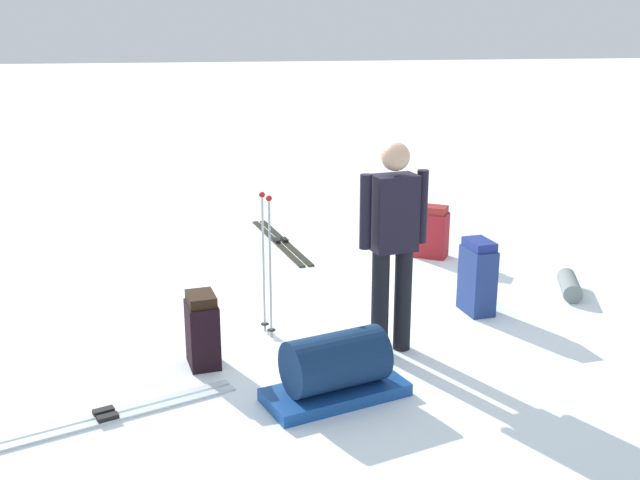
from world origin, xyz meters
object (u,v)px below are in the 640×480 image
at_px(ski_pair_far, 280,242).
at_px(backpack_small_spare, 477,277).
at_px(ski_pair_near, 106,417).
at_px(backpack_bright, 431,232).
at_px(skier_standing, 393,237).
at_px(gear_sled, 336,369).
at_px(backpack_large_dark, 202,330).
at_px(sleeping_mat_rolled, 569,285).
at_px(ski_poles_planted_near, 267,257).

xyz_separation_m(ski_pair_far, backpack_small_spare, (-2.52, -1.51, 0.32)).
distance_m(ski_pair_near, backpack_bright, 4.53).
distance_m(skier_standing, backpack_small_spare, 1.35).
relative_size(ski_pair_near, gear_sled, 1.61).
bearing_deg(backpack_large_dark, sleeping_mat_rolled, -74.14).
bearing_deg(gear_sled, sleeping_mat_rolled, -56.96).
xyz_separation_m(ski_pair_far, backpack_bright, (-0.82, -1.61, 0.27)).
bearing_deg(ski_poles_planted_near, backpack_bright, -47.02).
height_order(skier_standing, backpack_bright, skier_standing).
height_order(ski_pair_near, sleeping_mat_rolled, sleeping_mat_rolled).
height_order(backpack_bright, gear_sled, backpack_bright).
xyz_separation_m(backpack_large_dark, backpack_bright, (2.41, -2.58, 0.00)).
bearing_deg(gear_sled, backpack_small_spare, -47.91).
height_order(ski_pair_near, backpack_large_dark, backpack_large_dark).
xyz_separation_m(ski_pair_near, backpack_small_spare, (1.45, -3.15, 0.32)).
bearing_deg(ski_pair_near, backpack_large_dark, -42.10).
height_order(backpack_large_dark, sleeping_mat_rolled, backpack_large_dark).
bearing_deg(ski_poles_planted_near, backpack_small_spare, -84.38).
bearing_deg(ski_pair_near, skier_standing, -70.59).
distance_m(ski_pair_near, backpack_large_dark, 1.04).
xyz_separation_m(skier_standing, backpack_small_spare, (0.69, -0.98, -0.62)).
height_order(skier_standing, backpack_large_dark, skier_standing).
relative_size(ski_poles_planted_near, gear_sled, 1.11).
xyz_separation_m(backpack_bright, ski_poles_planted_near, (-1.88, 2.02, 0.40)).
bearing_deg(skier_standing, ski_poles_planted_near, 62.20).
distance_m(ski_poles_planted_near, sleeping_mat_rolled, 3.09).
height_order(gear_sled, sleeping_mat_rolled, gear_sled).
xyz_separation_m(backpack_large_dark, backpack_small_spare, (0.71, -2.48, 0.05)).
relative_size(backpack_bright, ski_poles_planted_near, 0.48).
height_order(backpack_large_dark, backpack_small_spare, backpack_small_spare).
height_order(backpack_bright, ski_poles_planted_near, ski_poles_planted_near).
bearing_deg(gear_sled, backpack_large_dark, 52.27).
distance_m(gear_sled, sleeping_mat_rolled, 3.15).
bearing_deg(ski_pair_far, gear_sled, 179.14).
xyz_separation_m(backpack_small_spare, gear_sled, (-1.42, 1.57, -0.11)).
bearing_deg(backpack_bright, ski_pair_near, 134.11).
height_order(ski_pair_near, gear_sled, gear_sled).
distance_m(backpack_small_spare, ski_poles_planted_near, 1.97).
bearing_deg(backpack_small_spare, ski_pair_far, 30.98).
bearing_deg(backpack_bright, backpack_small_spare, 176.82).
xyz_separation_m(backpack_large_dark, ski_poles_planted_near, (0.52, -0.55, 0.40)).
relative_size(ski_pair_near, backpack_small_spare, 2.58).
relative_size(gear_sled, sleeping_mat_rolled, 2.00).
bearing_deg(skier_standing, ski_pair_near, 109.41).
xyz_separation_m(skier_standing, ski_pair_near, (-0.76, 2.17, -0.94)).
relative_size(ski_pair_far, backpack_small_spare, 2.90).
distance_m(ski_pair_near, sleeping_mat_rolled, 4.57).
relative_size(backpack_large_dark, backpack_small_spare, 0.85).
relative_size(backpack_large_dark, ski_poles_planted_near, 0.48).
relative_size(backpack_small_spare, gear_sled, 0.62).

